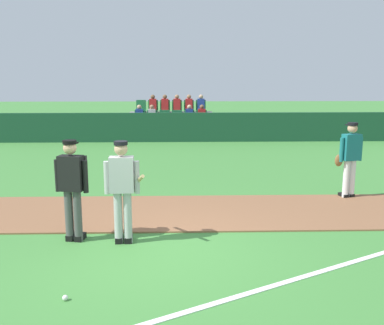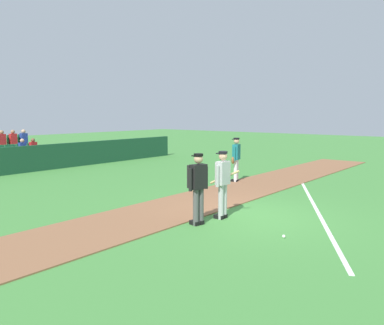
% 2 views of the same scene
% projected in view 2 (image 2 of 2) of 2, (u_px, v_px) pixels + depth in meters
% --- Properties ---
extents(ground_plane, '(80.00, 80.00, 0.00)m').
position_uv_depth(ground_plane, '(248.00, 217.00, 10.60)').
color(ground_plane, '#42843A').
extents(infield_dirt_path, '(28.00, 2.43, 0.03)m').
position_uv_depth(infield_dirt_path, '(187.00, 205.00, 11.91)').
color(infield_dirt_path, brown).
rests_on(infield_dirt_path, ground).
extents(foul_line_chalk, '(10.59, 5.82, 0.01)m').
position_uv_depth(foul_line_chalk, '(311.00, 200.00, 12.62)').
color(foul_line_chalk, white).
rests_on(foul_line_chalk, ground).
extents(dugout_fence, '(20.00, 0.16, 1.23)m').
position_uv_depth(dugout_fence, '(17.00, 160.00, 17.97)').
color(dugout_fence, '#19472D').
rests_on(dugout_fence, ground).
extents(stadium_bleachers, '(3.90, 2.10, 1.90)m').
position_uv_depth(stadium_bleachers, '(1.00, 159.00, 18.88)').
color(stadium_bleachers, slate).
rests_on(stadium_bleachers, ground).
extents(batter_grey_jersey, '(0.70, 0.77, 1.76)m').
position_uv_depth(batter_grey_jersey, '(223.00, 182.00, 10.31)').
color(batter_grey_jersey, '#B2B2B2').
rests_on(batter_grey_jersey, ground).
extents(umpire_home_plate, '(0.58, 0.36, 1.76)m').
position_uv_depth(umpire_home_plate, '(198.00, 185.00, 9.72)').
color(umpire_home_plate, '#4C4C4C').
rests_on(umpire_home_plate, ground).
extents(runner_teal_jersey, '(0.67, 0.38, 1.76)m').
position_uv_depth(runner_teal_jersey, '(236.00, 158.00, 15.73)').
color(runner_teal_jersey, white).
rests_on(runner_teal_jersey, ground).
extents(baseball, '(0.07, 0.07, 0.07)m').
position_uv_depth(baseball, '(284.00, 236.00, 8.80)').
color(baseball, white).
rests_on(baseball, ground).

